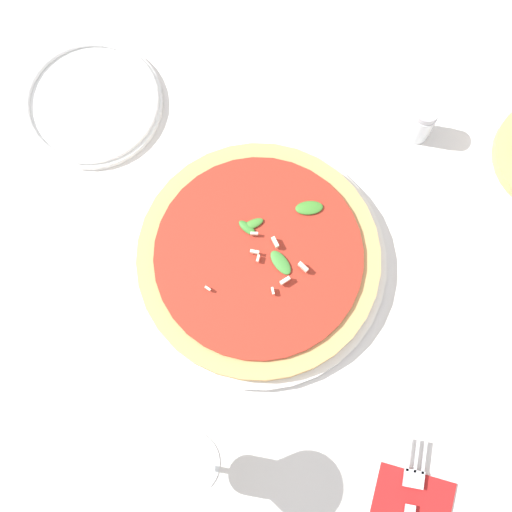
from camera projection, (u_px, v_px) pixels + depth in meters
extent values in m
plane|color=silver|center=(261.00, 244.00, 0.91)|extent=(6.00, 6.00, 0.00)
cylinder|color=white|center=(256.00, 261.00, 0.89)|extent=(0.32, 0.32, 0.01)
cylinder|color=tan|center=(256.00, 258.00, 0.88)|extent=(0.30, 0.30, 0.02)
cylinder|color=#A82D1E|center=(256.00, 255.00, 0.87)|extent=(0.26, 0.26, 0.01)
ellipsoid|color=#41872E|center=(309.00, 208.00, 0.88)|extent=(0.03, 0.04, 0.01)
ellipsoid|color=#418936|center=(281.00, 263.00, 0.86)|extent=(0.04, 0.04, 0.01)
ellipsoid|color=#468B33|center=(253.00, 224.00, 0.87)|extent=(0.02, 0.03, 0.01)
ellipsoid|color=#3B8431|center=(247.00, 228.00, 0.87)|extent=(0.02, 0.03, 0.01)
cube|color=#EFE5C6|center=(303.00, 267.00, 0.85)|extent=(0.01, 0.01, 0.01)
cube|color=#EFE5C6|center=(285.00, 281.00, 0.85)|extent=(0.01, 0.01, 0.01)
cube|color=#EFE5C6|center=(273.00, 291.00, 0.85)|extent=(0.01, 0.01, 0.00)
cube|color=#EFE5C6|center=(255.00, 231.00, 0.87)|extent=(0.00, 0.01, 0.01)
cube|color=#EFE5C6|center=(257.00, 258.00, 0.86)|extent=(0.01, 0.00, 0.00)
cube|color=#EFE5C6|center=(275.00, 242.00, 0.86)|extent=(0.01, 0.01, 0.01)
cube|color=#EFE5C6|center=(208.00, 288.00, 0.85)|extent=(0.01, 0.01, 0.00)
cube|color=#EFE5C6|center=(255.00, 252.00, 0.86)|extent=(0.00, 0.01, 0.01)
cylinder|color=white|center=(188.00, 463.00, 0.84)|extent=(0.08, 0.08, 0.00)
cylinder|color=white|center=(184.00, 464.00, 0.80)|extent=(0.01, 0.01, 0.07)
cone|color=white|center=(177.00, 466.00, 0.72)|extent=(0.08, 0.08, 0.09)
cylinder|color=beige|center=(179.00, 465.00, 0.74)|extent=(0.05, 0.05, 0.03)
cube|color=silver|center=(414.00, 479.00, 0.82)|extent=(0.02, 0.02, 0.00)
cube|color=silver|center=(424.00, 458.00, 0.83)|extent=(0.04, 0.00, 0.00)
cube|color=silver|center=(417.00, 456.00, 0.83)|extent=(0.04, 0.00, 0.00)
cube|color=silver|center=(409.00, 455.00, 0.83)|extent=(0.04, 0.00, 0.00)
cylinder|color=white|center=(93.00, 104.00, 0.95)|extent=(0.19, 0.19, 0.01)
torus|color=white|center=(91.00, 101.00, 0.94)|extent=(0.18, 0.18, 0.01)
cylinder|color=silver|center=(421.00, 124.00, 0.92)|extent=(0.03, 0.03, 0.06)
cylinder|color=#B7B7BF|center=(427.00, 113.00, 0.89)|extent=(0.03, 0.03, 0.01)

